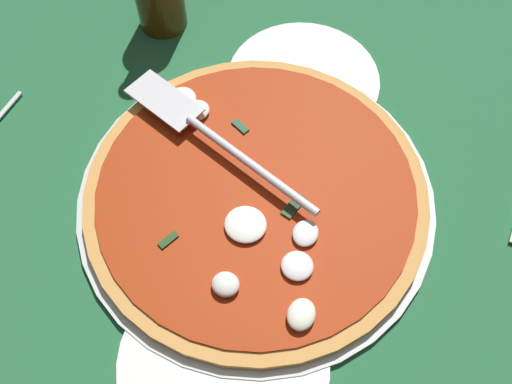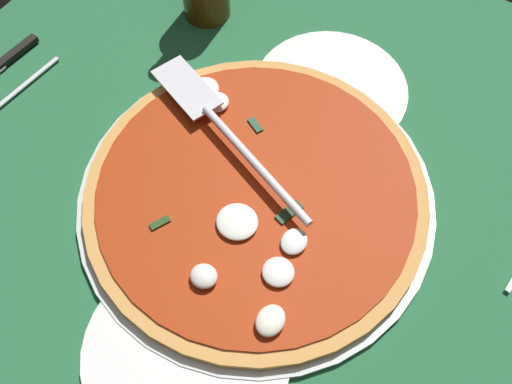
{
  "view_description": "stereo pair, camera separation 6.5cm",
  "coord_description": "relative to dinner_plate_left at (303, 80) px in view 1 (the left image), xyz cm",
  "views": [
    {
      "loc": [
        30.97,
        12.93,
        59.36
      ],
      "look_at": [
        1.09,
        1.49,
        2.24
      ],
      "focal_mm": 39.37,
      "sensor_mm": 36.0,
      "label": 1
    },
    {
      "loc": [
        28.02,
        18.76,
        59.36
      ],
      "look_at": [
        1.09,
        1.49,
        2.24
      ],
      "focal_mm": 39.37,
      "sensor_mm": 36.0,
      "label": 2
    }
  ],
  "objects": [
    {
      "name": "pizza_server",
      "position": [
        15.35,
        -6.03,
        3.93
      ],
      "size": [
        12.67,
        28.65,
        1.0
      ],
      "rotation": [
        0.0,
        0.0,
        4.36
      ],
      "color": "silver",
      "rests_on": "pizza"
    },
    {
      "name": "dinner_plate_left",
      "position": [
        0.0,
        0.0,
        0.0
      ],
      "size": [
        20.5,
        20.5,
        1.0
      ],
      "primitive_type": "cylinder",
      "color": "silver",
      "rests_on": "ground_plane"
    },
    {
      "name": "ground_plane",
      "position": [
        18.29,
        -0.91,
        -1.0
      ],
      "size": [
        95.01,
        95.01,
        0.8
      ],
      "primitive_type": "cube",
      "color": "#24613A"
    },
    {
      "name": "pizza",
      "position": [
        19.51,
        0.57,
        1.44
      ],
      "size": [
        40.25,
        40.25,
        2.93
      ],
      "color": "#D19349",
      "rests_on": "pizza_pan"
    },
    {
      "name": "pizza_pan",
      "position": [
        19.38,
        0.59,
        0.07
      ],
      "size": [
        42.2,
        42.2,
        1.14
      ],
      "primitive_type": "cylinder",
      "color": "silver",
      "rests_on": "ground_plane"
    },
    {
      "name": "dinner_plate_right",
      "position": [
        38.4,
        4.31,
        0.0
      ],
      "size": [
        21.81,
        21.81,
        1.0
      ],
      "primitive_type": "cylinder",
      "color": "white",
      "rests_on": "ground_plane"
    },
    {
      "name": "checker_pattern",
      "position": [
        18.29,
        -0.91,
        -0.55
      ],
      "size": [
        95.01,
        95.01,
        0.1
      ],
      "color": "white",
      "rests_on": "ground_plane"
    }
  ]
}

